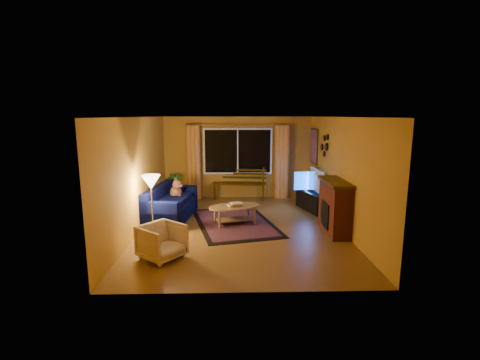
{
  "coord_description": "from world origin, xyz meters",
  "views": [
    {
      "loc": [
        -0.21,
        -7.66,
        2.54
      ],
      "look_at": [
        0.0,
        0.3,
        1.05
      ],
      "focal_mm": 26.0,
      "sensor_mm": 36.0,
      "label": 1
    }
  ],
  "objects_px": {
    "armchair": "(162,240)",
    "tv_console": "(313,201)",
    "bench": "(239,191)",
    "coffee_table": "(234,215)",
    "floor_lamp": "(152,206)",
    "sofa": "(171,203)"
  },
  "relations": [
    {
      "from": "bench",
      "to": "armchair",
      "type": "distance_m",
      "value": 4.73
    },
    {
      "from": "armchair",
      "to": "tv_console",
      "type": "height_order",
      "value": "armchair"
    },
    {
      "from": "armchair",
      "to": "coffee_table",
      "type": "distance_m",
      "value": 2.37
    },
    {
      "from": "floor_lamp",
      "to": "tv_console",
      "type": "relative_size",
      "value": 1.05
    },
    {
      "from": "tv_console",
      "to": "coffee_table",
      "type": "bearing_deg",
      "value": -165.99
    },
    {
      "from": "sofa",
      "to": "tv_console",
      "type": "relative_size",
      "value": 1.65
    },
    {
      "from": "armchair",
      "to": "tv_console",
      "type": "relative_size",
      "value": 0.57
    },
    {
      "from": "bench",
      "to": "coffee_table",
      "type": "height_order",
      "value": "bench"
    },
    {
      "from": "bench",
      "to": "floor_lamp",
      "type": "distance_m",
      "value": 3.75
    },
    {
      "from": "coffee_table",
      "to": "tv_console",
      "type": "bearing_deg",
      "value": 29.31
    },
    {
      "from": "floor_lamp",
      "to": "bench",
      "type": "bearing_deg",
      "value": 58.7
    },
    {
      "from": "bench",
      "to": "coffee_table",
      "type": "distance_m",
      "value": 2.53
    },
    {
      "from": "sofa",
      "to": "bench",
      "type": "bearing_deg",
      "value": 56.44
    },
    {
      "from": "tv_console",
      "to": "floor_lamp",
      "type": "bearing_deg",
      "value": -169.74
    },
    {
      "from": "sofa",
      "to": "floor_lamp",
      "type": "height_order",
      "value": "floor_lamp"
    },
    {
      "from": "bench",
      "to": "armchair",
      "type": "bearing_deg",
      "value": -99.9
    },
    {
      "from": "bench",
      "to": "floor_lamp",
      "type": "relative_size",
      "value": 1.27
    },
    {
      "from": "sofa",
      "to": "coffee_table",
      "type": "xyz_separation_m",
      "value": [
        1.56,
        -0.51,
        -0.18
      ]
    },
    {
      "from": "coffee_table",
      "to": "tv_console",
      "type": "height_order",
      "value": "tv_console"
    },
    {
      "from": "tv_console",
      "to": "bench",
      "type": "bearing_deg",
      "value": 130.62
    },
    {
      "from": "armchair",
      "to": "floor_lamp",
      "type": "xyz_separation_m",
      "value": [
        -0.45,
        1.3,
        0.29
      ]
    },
    {
      "from": "bench",
      "to": "sofa",
      "type": "bearing_deg",
      "value": -122.34
    }
  ]
}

